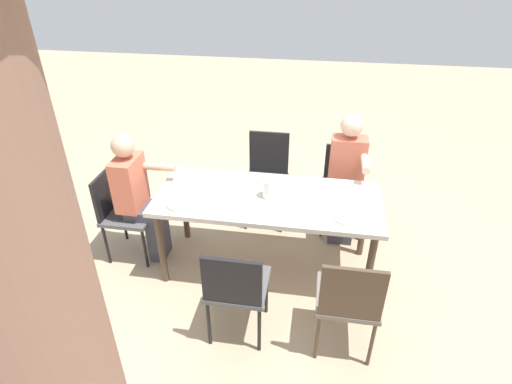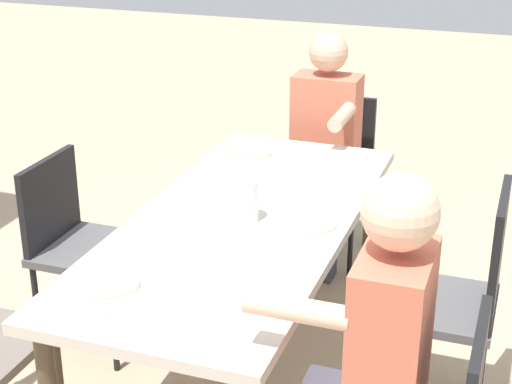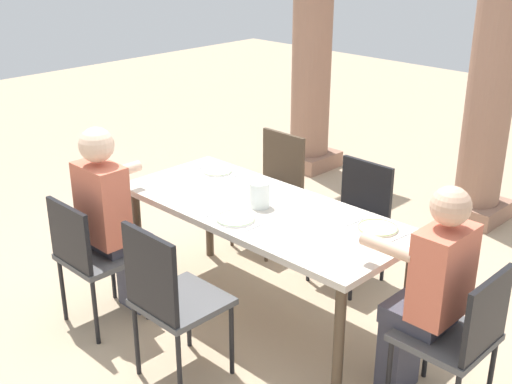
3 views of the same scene
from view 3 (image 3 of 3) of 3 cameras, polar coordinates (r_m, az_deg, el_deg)
The scene contains 21 objects.
ground_plane at distance 4.46m, azimuth 0.49°, elevation -10.51°, with size 16.00×16.00×0.00m, color tan.
dining_table at distance 4.12m, azimuth 0.52°, elevation -2.27°, with size 1.92×0.82×0.78m.
chair_west_north at distance 5.18m, azimuth 1.45°, elevation 0.84°, with size 0.44×0.44×0.90m.
chair_west_south at distance 4.23m, azimuth -14.15°, elevation -5.11°, with size 0.44×0.44×0.87m.
chair_mid_north at distance 4.72m, azimuth 8.52°, elevation -1.80°, with size 0.44×0.44×0.86m.
chair_mid_south at distance 3.62m, azimuth -7.48°, elevation -8.82°, with size 0.44×0.44×0.96m.
chair_head_east at distance 3.52m, azimuth 17.19°, elevation -11.58°, with size 0.44×0.44×0.87m.
diner_woman_green at distance 4.24m, azimuth -12.33°, elevation -2.12°, with size 0.35×0.50×1.30m.
diner_man_white at distance 3.51m, azimuth 14.63°, elevation -8.24°, with size 0.49×0.35×1.26m.
stone_column_near at distance 6.74m, azimuth 4.91°, elevation 13.90°, with size 0.52×0.52×2.94m.
stone_column_centre at distance 5.75m, azimuth 19.86°, elevation 10.27°, with size 0.50×0.50×2.74m.
plate_0 at distance 4.67m, azimuth -3.36°, elevation 1.81°, with size 0.21×0.21×0.02m.
fork_0 at distance 4.77m, azimuth -4.58°, elevation 2.18°, with size 0.02×0.17×0.01m, color silver.
spoon_0 at distance 4.57m, azimuth -2.09°, elevation 1.28°, with size 0.02×0.17×0.01m, color silver.
plate_1 at distance 3.91m, azimuth -1.78°, elevation -2.33°, with size 0.23×0.23×0.02m.
fork_1 at distance 4.02m, azimuth -3.26°, elevation -1.77°, with size 0.02×0.17×0.01m, color silver.
spoon_1 at distance 3.82m, azimuth -0.21°, elevation -3.06°, with size 0.02×0.17×0.01m, color silver.
plate_2 at distance 3.86m, azimuth 10.47°, elevation -3.07°, with size 0.23×0.23×0.02m.
fork_2 at distance 3.94m, azimuth 8.68°, elevation -2.51°, with size 0.02×0.17×0.01m, color silver.
spoon_2 at distance 3.79m, azimuth 12.33°, elevation -3.81°, with size 0.02×0.17×0.01m, color silver.
water_pitcher at distance 4.07m, azimuth 0.31°, elevation -0.33°, with size 0.13×0.13×0.16m.
Camera 3 is at (2.60, -2.70, 2.41)m, focal length 46.34 mm.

